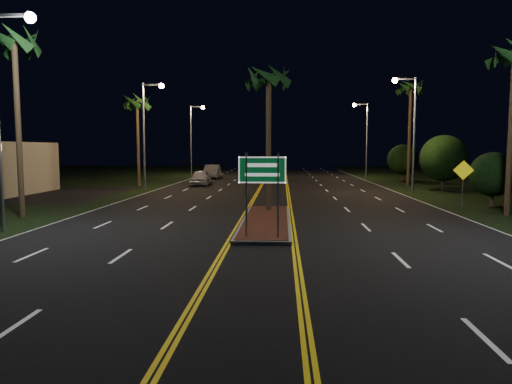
# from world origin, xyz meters

# --- Properties ---
(ground) EXTENTS (120.00, 120.00, 0.00)m
(ground) POSITION_xyz_m (0.00, 0.00, 0.00)
(ground) COLOR black
(ground) RESTS_ON ground
(median_island) EXTENTS (2.25, 10.25, 0.17)m
(median_island) POSITION_xyz_m (0.00, 7.00, 0.08)
(median_island) COLOR gray
(median_island) RESTS_ON ground
(highway_sign) EXTENTS (1.80, 0.08, 3.20)m
(highway_sign) POSITION_xyz_m (0.00, 2.80, 2.40)
(highway_sign) COLOR gray
(highway_sign) RESTS_ON ground
(streetlight_left_near) EXTENTS (1.91, 0.44, 9.00)m
(streetlight_left_near) POSITION_xyz_m (-10.61, 4.00, 5.66)
(streetlight_left_near) COLOR gray
(streetlight_left_near) RESTS_ON ground
(streetlight_left_mid) EXTENTS (1.91, 0.44, 9.00)m
(streetlight_left_mid) POSITION_xyz_m (-10.61, 24.00, 5.66)
(streetlight_left_mid) COLOR gray
(streetlight_left_mid) RESTS_ON ground
(streetlight_left_far) EXTENTS (1.91, 0.44, 9.00)m
(streetlight_left_far) POSITION_xyz_m (-10.61, 44.00, 5.66)
(streetlight_left_far) COLOR gray
(streetlight_left_far) RESTS_ON ground
(streetlight_right_mid) EXTENTS (1.91, 0.44, 9.00)m
(streetlight_right_mid) POSITION_xyz_m (10.61, 22.00, 5.66)
(streetlight_right_mid) COLOR gray
(streetlight_right_mid) RESTS_ON ground
(streetlight_right_far) EXTENTS (1.91, 0.44, 9.00)m
(streetlight_right_far) POSITION_xyz_m (10.61, 42.00, 5.66)
(streetlight_right_far) COLOR gray
(streetlight_right_far) RESTS_ON ground
(palm_median) EXTENTS (2.40, 2.40, 8.30)m
(palm_median) POSITION_xyz_m (0.00, 10.50, 7.28)
(palm_median) COLOR #382819
(palm_median) RESTS_ON ground
(palm_left_near) EXTENTS (2.40, 2.40, 9.80)m
(palm_left_near) POSITION_xyz_m (-12.50, 8.00, 8.68)
(palm_left_near) COLOR #382819
(palm_left_near) RESTS_ON ground
(palm_left_far) EXTENTS (2.40, 2.40, 8.80)m
(palm_left_far) POSITION_xyz_m (-12.80, 28.00, 7.75)
(palm_left_far) COLOR #382819
(palm_left_far) RESTS_ON ground
(palm_right_far) EXTENTS (2.40, 2.40, 10.30)m
(palm_right_far) POSITION_xyz_m (12.80, 30.00, 9.14)
(palm_right_far) COLOR #382819
(palm_right_far) RESTS_ON ground
(shrub_near) EXTENTS (2.70, 2.70, 3.30)m
(shrub_near) POSITION_xyz_m (13.50, 14.00, 1.95)
(shrub_near) COLOR #382819
(shrub_near) RESTS_ON ground
(shrub_mid) EXTENTS (3.78, 3.78, 4.62)m
(shrub_mid) POSITION_xyz_m (14.00, 24.00, 2.73)
(shrub_mid) COLOR #382819
(shrub_mid) RESTS_ON ground
(shrub_far) EXTENTS (3.24, 3.24, 3.96)m
(shrub_far) POSITION_xyz_m (13.80, 36.00, 2.34)
(shrub_far) COLOR #382819
(shrub_far) RESTS_ON ground
(car_near) EXTENTS (2.45, 5.24, 1.71)m
(car_near) POSITION_xyz_m (-7.07, 29.01, 0.86)
(car_near) COLOR #B6B4BB
(car_near) RESTS_ON ground
(car_far) EXTENTS (2.59, 5.62, 1.84)m
(car_far) POSITION_xyz_m (-7.60, 39.58, 0.92)
(car_far) COLOR #9A9CA3
(car_far) RESTS_ON ground
(warning_sign) EXTENTS (1.16, 0.22, 2.80)m
(warning_sign) POSITION_xyz_m (11.65, 13.73, 1.85)
(warning_sign) COLOR gray
(warning_sign) RESTS_ON ground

